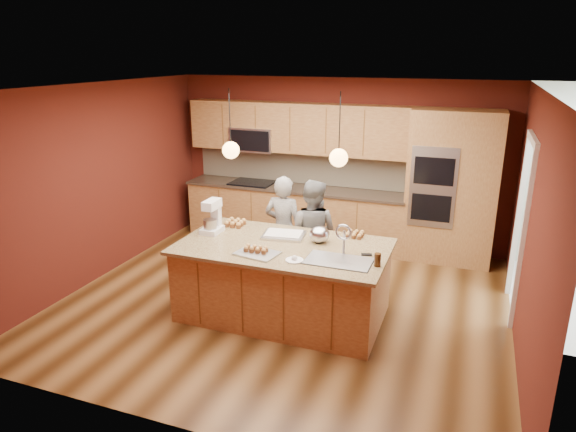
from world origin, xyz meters
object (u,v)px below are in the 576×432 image
at_px(person_right, 312,233).
at_px(mixing_bowl, 320,234).
at_px(stand_mixer, 212,219).
at_px(person_left, 284,229).
at_px(island, 284,280).

distance_m(person_right, mixing_bowl, 0.81).
bearing_deg(stand_mixer, person_left, 51.96).
bearing_deg(island, stand_mixer, 173.22).
height_order(island, person_left, person_left).
bearing_deg(person_left, stand_mixer, 53.51).
relative_size(stand_mixer, mixing_bowl, 1.72).
distance_m(island, mixing_bowl, 0.70).
relative_size(person_right, stand_mixer, 3.55).
height_order(person_right, stand_mixer, person_right).
bearing_deg(person_left, mixing_bowl, 137.35).
xyz_separation_m(stand_mixer, mixing_bowl, (1.37, 0.13, -0.08)).
xyz_separation_m(person_left, stand_mixer, (-0.64, -0.83, 0.34)).
height_order(person_left, mixing_bowl, person_left).
distance_m(island, person_left, 1.06).
distance_m(person_left, person_right, 0.41).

